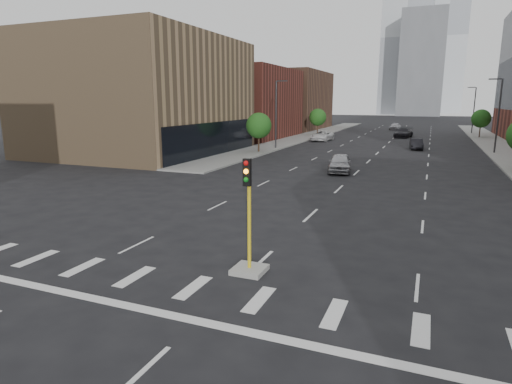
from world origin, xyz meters
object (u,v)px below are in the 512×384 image
Objects in this scene: median_traffic_signal at (249,248)px; car_near_left at (340,163)px; car_distant at (395,126)px; car_deep_right at (404,133)px; car_mid_right at (416,144)px; car_far_left at (322,136)px.

car_near_left is at bearing 93.46° from median_traffic_signal.
median_traffic_signal is 0.94× the size of car_distant.
median_traffic_signal is at bearing -95.47° from car_near_left.
median_traffic_signal is 67.15m from car_deep_right.
car_mid_right is (4.32, 47.58, -0.25)m from median_traffic_signal.
car_mid_right is 16.69m from car_far_left.
car_deep_right is (-2.82, 19.56, 0.13)m from car_mid_right.
car_distant is (8.88, 32.96, -0.02)m from car_far_left.
car_mid_right is 19.76m from car_deep_right.
car_far_left is (-9.00, 30.45, -0.02)m from car_near_left.
car_near_left is 23.50m from car_mid_right.
car_far_left is (-14.82, 7.68, 0.10)m from car_mid_right.
car_distant is at bearing 81.17° from car_near_left.
car_near_left is 0.84× the size of car_deep_right.
car_near_left is 31.75m from car_far_left.
median_traffic_signal is at bearing -81.54° from car_deep_right.
car_deep_right reaches higher than car_distant.
car_far_left is at bearing 100.76° from median_traffic_signal.
car_deep_right is at bearing 88.72° from median_traffic_signal.
car_near_left is 1.05× the size of car_distant.
car_far_left is at bearing 97.53° from car_near_left.
median_traffic_signal is 56.25m from car_far_left.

